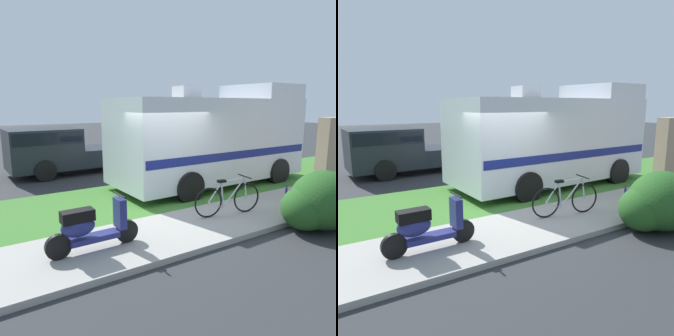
% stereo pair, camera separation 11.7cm
% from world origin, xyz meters
% --- Properties ---
extents(ground_plane, '(80.00, 80.00, 0.00)m').
position_xyz_m(ground_plane, '(0.00, 0.00, 0.00)').
color(ground_plane, '#2D3033').
extents(sidewalk, '(24.00, 2.00, 0.12)m').
position_xyz_m(sidewalk, '(0.00, -1.20, 0.06)').
color(sidewalk, '#9E9B93').
rests_on(sidewalk, ground).
extents(grass_strip, '(24.00, 3.40, 0.08)m').
position_xyz_m(grass_strip, '(0.00, 1.50, 0.04)').
color(grass_strip, '#3D752D').
rests_on(grass_strip, ground).
extents(motorhome_rv, '(6.62, 2.84, 3.38)m').
position_xyz_m(motorhome_rv, '(2.52, 1.70, 1.61)').
color(motorhome_rv, silver).
rests_on(motorhome_rv, ground).
extents(scooter, '(1.72, 0.50, 0.97)m').
position_xyz_m(scooter, '(-2.75, -1.23, 0.58)').
color(scooter, black).
rests_on(scooter, ground).
extents(bicycle, '(1.74, 0.52, 0.91)m').
position_xyz_m(bicycle, '(0.64, -1.11, 0.51)').
color(bicycle, black).
rests_on(bicycle, ground).
extents(pickup_truck_near, '(5.77, 2.24, 1.81)m').
position_xyz_m(pickup_truck_near, '(-1.10, 6.25, 0.96)').
color(pickup_truck_near, '#1E2328').
rests_on(pickup_truck_near, ground).
extents(bush_by_porch, '(1.80, 1.35, 1.28)m').
position_xyz_m(bush_by_porch, '(1.91, -2.69, 0.60)').
color(bush_by_porch, '#23511E').
rests_on(bush_by_porch, ground).
extents(bottle_green, '(0.07, 0.07, 0.30)m').
position_xyz_m(bottle_green, '(3.12, -0.86, 0.25)').
color(bottle_green, navy).
rests_on(bottle_green, ground).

